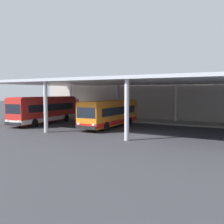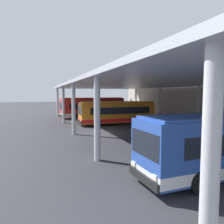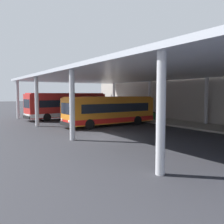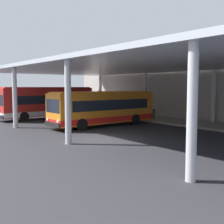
{
  "view_description": "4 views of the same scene",
  "coord_description": "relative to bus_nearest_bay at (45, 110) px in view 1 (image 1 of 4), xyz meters",
  "views": [
    {
      "loc": [
        9.32,
        -22.06,
        4.11
      ],
      "look_at": [
        -5.73,
        5.29,
        1.72
      ],
      "focal_mm": 40.73,
      "sensor_mm": 36.0,
      "label": 1
    },
    {
      "loc": [
        22.01,
        -5.98,
        4.19
      ],
      "look_at": [
        -2.82,
        2.71,
        1.97
      ],
      "focal_mm": 34.06,
      "sensor_mm": 36.0,
      "label": 2
    },
    {
      "loc": [
        16.67,
        -9.81,
        3.5
      ],
      "look_at": [
        -1.54,
        2.05,
        1.84
      ],
      "focal_mm": 38.74,
      "sensor_mm": 36.0,
      "label": 3
    },
    {
      "loc": [
        15.83,
        -11.54,
        3.6
      ],
      "look_at": [
        -3.83,
        4.04,
        1.41
      ],
      "focal_mm": 46.45,
      "sensor_mm": 36.0,
      "label": 4
    }
  ],
  "objects": [
    {
      "name": "ground_plane",
      "position": [
        14.85,
        -3.27,
        -1.84
      ],
      "size": [
        200.0,
        200.0,
        0.0
      ],
      "primitive_type": "plane",
      "color": "#333338"
    },
    {
      "name": "platform_kerb",
      "position": [
        14.85,
        8.48,
        -1.75
      ],
      "size": [
        42.0,
        4.5,
        0.18
      ],
      "primitive_type": "cube",
      "color": "gray",
      "rests_on": "ground"
    },
    {
      "name": "bus_nearest_bay",
      "position": [
        0.0,
        0.0,
        0.0
      ],
      "size": [
        3.36,
        11.49,
        3.57
      ],
      "color": "red",
      "rests_on": "ground"
    },
    {
      "name": "canopy_shelter",
      "position": [
        14.85,
        2.23,
        3.45
      ],
      "size": [
        40.0,
        17.0,
        5.55
      ],
      "color": "silver",
      "rests_on": "ground"
    },
    {
      "name": "banner_sign",
      "position": [
        -0.39,
        7.67,
        0.14
      ],
      "size": [
        0.7,
        0.12,
        3.2
      ],
      "color": "#B2B2B7",
      "rests_on": "platform_kerb"
    },
    {
      "name": "trash_bin",
      "position": [
        8.76,
        8.26,
        -1.16
      ],
      "size": [
        0.52,
        0.52,
        0.98
      ],
      "color": "#236638",
      "rests_on": "platform_kerb"
    },
    {
      "name": "station_building_facade",
      "position": [
        14.85,
        11.73,
        1.42
      ],
      "size": [
        48.0,
        1.6,
        6.53
      ],
      "primitive_type": "cube",
      "color": "#ADA399",
      "rests_on": "ground"
    },
    {
      "name": "bus_second_bay",
      "position": [
        9.38,
        1.09,
        -0.19
      ],
      "size": [
        2.82,
        10.56,
        3.17
      ],
      "color": "orange",
      "rests_on": "ground"
    },
    {
      "name": "bench_waiting",
      "position": [
        5.56,
        8.54,
        -1.18
      ],
      "size": [
        1.8,
        0.45,
        0.92
      ],
      "color": "brown",
      "rests_on": "platform_kerb"
    }
  ]
}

